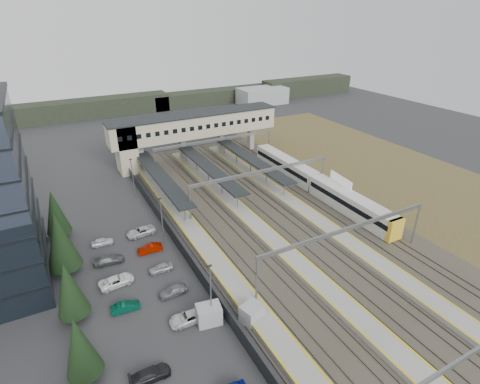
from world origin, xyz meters
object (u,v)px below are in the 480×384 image
relay_cabin_near (209,314)px  billboard (340,185)px  train (316,184)px  relay_cabin_far (252,313)px  footbridge (184,129)px

relay_cabin_near → billboard: (33.56, 15.92, 2.56)m
train → relay_cabin_far: bearing=-139.8°
billboard → footbridge: bearing=117.2°
relay_cabin_near → train: size_ratio=0.08×
billboard → relay_cabin_far: bearing=-148.1°
footbridge → billboard: size_ratio=6.34×
relay_cabin_far → footbridge: footbridge is taller
relay_cabin_far → train: size_ratio=0.07×
footbridge → billboard: (17.52, -34.05, -4.20)m
relay_cabin_far → train: (27.85, 23.52, 0.95)m
relay_cabin_near → train: 38.75m
footbridge → train: (16.30, -28.64, -5.86)m
footbridge → train: bearing=-60.4°
relay_cabin_near → footbridge: bearing=72.2°
relay_cabin_far → billboard: (29.08, 18.11, 2.61)m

